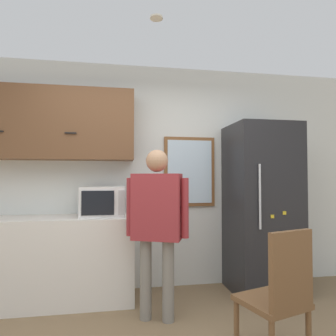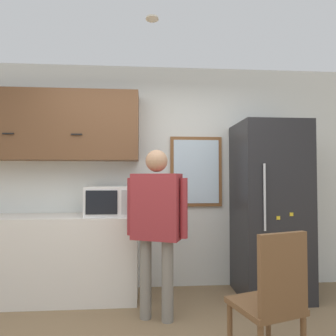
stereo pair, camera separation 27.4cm
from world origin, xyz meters
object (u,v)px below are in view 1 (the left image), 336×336
object	(u,v)px
refrigerator	(262,208)
person	(157,216)
microwave	(103,201)
chair	(280,292)

from	to	relation	value
refrigerator	person	bearing A→B (deg)	-159.63
microwave	refrigerator	bearing A→B (deg)	-2.21
microwave	refrigerator	xyz separation A→B (m)	(1.82, -0.07, -0.09)
person	refrigerator	size ratio (longest dim) A/B	0.82
microwave	person	world-z (taller)	person
microwave	chair	xyz separation A→B (m)	(1.28, -1.40, -0.55)
person	refrigerator	world-z (taller)	refrigerator
person	refrigerator	bearing A→B (deg)	42.07
person	refrigerator	xyz separation A→B (m)	(1.30, 0.48, 0.01)
microwave	refrigerator	world-z (taller)	refrigerator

